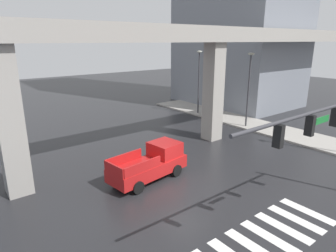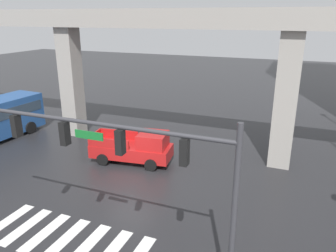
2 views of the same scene
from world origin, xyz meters
name	(u,v)px [view 1 (image 1 of 2)]	position (x,y,z in m)	size (l,w,h in m)	color
ground_plane	(185,188)	(0.00, 0.00, 0.00)	(120.00, 120.00, 0.00)	#232326
crosswalk_stripes	(269,237)	(0.00, -5.61, 0.01)	(7.15, 2.80, 0.01)	silver
elevated_overpass	(132,45)	(0.00, 5.43, 8.01)	(56.49, 2.05, 9.39)	#9E9991
sidewalk_east	(287,133)	(14.22, 2.00, 0.07)	(4.00, 36.00, 0.15)	#9E9991
pickup_truck	(152,163)	(-0.76, 2.34, 0.99)	(5.30, 2.57, 2.08)	red
traffic_signal_mast	(335,125)	(3.38, -6.21, 4.66)	(10.89, 0.32, 6.20)	#38383D
street_lamp_mid_block	(249,81)	(13.02, 5.80, 4.56)	(0.44, 0.70, 7.24)	#38383D
street_lamp_far_north	(199,75)	(13.02, 12.72, 4.56)	(0.44, 0.70, 7.24)	#38383D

